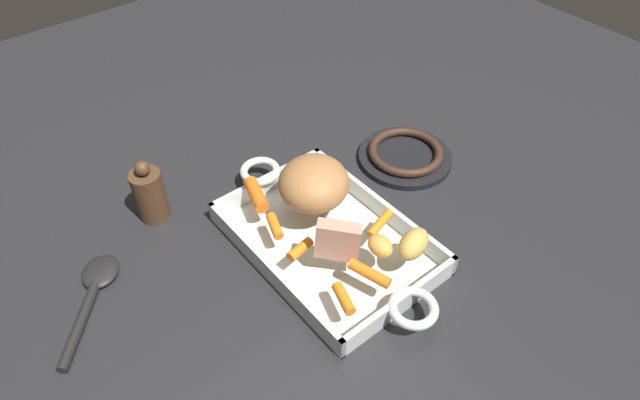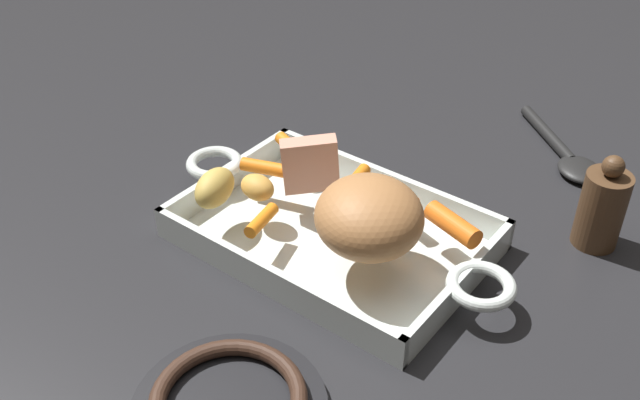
{
  "view_description": "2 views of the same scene",
  "coord_description": "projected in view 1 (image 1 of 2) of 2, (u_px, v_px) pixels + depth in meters",
  "views": [
    {
      "loc": [
        -0.45,
        0.38,
        0.67
      ],
      "look_at": [
        0.03,
        -0.01,
        0.08
      ],
      "focal_mm": 30.72,
      "sensor_mm": 36.0,
      "label": 1
    },
    {
      "loc": [
        0.4,
        -0.54,
        0.54
      ],
      "look_at": [
        -0.02,
        -0.0,
        0.05
      ],
      "focal_mm": 41.43,
      "sensor_mm": 36.0,
      "label": 2
    }
  ],
  "objects": [
    {
      "name": "baby_carrot_center_left",
      "position": [
        256.0,
        195.0,
        0.9
      ],
      "size": [
        0.07,
        0.04,
        0.02
      ],
      "primitive_type": "cylinder",
      "rotation": [
        1.58,
        0.0,
        4.41
      ],
      "color": "orange",
      "rests_on": "roasting_dish"
    },
    {
      "name": "baby_carrot_short",
      "position": [
        380.0,
        223.0,
        0.86
      ],
      "size": [
        0.03,
        0.06,
        0.02
      ],
      "primitive_type": "cylinder",
      "rotation": [
        1.66,
        0.0,
        3.39
      ],
      "color": "orange",
      "rests_on": "roasting_dish"
    },
    {
      "name": "roasting_dish",
      "position": [
        327.0,
        240.0,
        0.88
      ],
      "size": [
        0.45,
        0.23,
        0.04
      ],
      "color": "silver",
      "rests_on": "ground_plane"
    },
    {
      "name": "potato_whole",
      "position": [
        413.0,
        244.0,
        0.81
      ],
      "size": [
        0.05,
        0.07,
        0.04
      ],
      "primitive_type": "ellipsoid",
      "rotation": [
        0.0,
        0.0,
        4.97
      ],
      "color": "gold",
      "rests_on": "roasting_dish"
    },
    {
      "name": "baby_carrot_center_right",
      "position": [
        300.0,
        249.0,
        0.82
      ],
      "size": [
        0.02,
        0.05,
        0.02
      ],
      "primitive_type": "cylinder",
      "rotation": [
        1.54,
        0.0,
        3.31
      ],
      "color": "orange",
      "rests_on": "roasting_dish"
    },
    {
      "name": "roast_slice_outer",
      "position": [
        338.0,
        241.0,
        0.8
      ],
      "size": [
        0.07,
        0.06,
        0.07
      ],
      "primitive_type": "cube",
      "rotation": [
        -0.07,
        0.0,
        2.32
      ],
      "color": "tan",
      "rests_on": "roasting_dish"
    },
    {
      "name": "serving_spoon",
      "position": [
        93.0,
        290.0,
        0.82
      ],
      "size": [
        0.17,
        0.16,
        0.02
      ],
      "rotation": [
        0.0,
        0.0,
        5.58
      ],
      "color": "black",
      "rests_on": "ground_plane"
    },
    {
      "name": "potato_halved",
      "position": [
        380.0,
        246.0,
        0.82
      ],
      "size": [
        0.05,
        0.04,
        0.03
      ],
      "primitive_type": "ellipsoid",
      "rotation": [
        0.0,
        0.0,
        3.05
      ],
      "color": "gold",
      "rests_on": "roasting_dish"
    },
    {
      "name": "baby_carrot_northwest",
      "position": [
        275.0,
        226.0,
        0.85
      ],
      "size": [
        0.05,
        0.03,
        0.02
      ],
      "primitive_type": "cylinder",
      "rotation": [
        1.67,
        0.0,
        4.39
      ],
      "color": "orange",
      "rests_on": "roasting_dish"
    },
    {
      "name": "ground_plane",
      "position": [
        327.0,
        246.0,
        0.89
      ],
      "size": [
        2.09,
        2.09,
        0.0
      ],
      "primitive_type": "plane",
      "color": "#232326"
    },
    {
      "name": "pork_roast",
      "position": [
        314.0,
        183.0,
        0.88
      ],
      "size": [
        0.17,
        0.17,
        0.08
      ],
      "primitive_type": "ellipsoid",
      "rotation": [
        0.0,
        0.0,
        2.31
      ],
      "color": "#AA7141",
      "rests_on": "roasting_dish"
    },
    {
      "name": "baby_carrot_southwest",
      "position": [
        344.0,
        298.0,
        0.76
      ],
      "size": [
        0.05,
        0.03,
        0.02
      ],
      "primitive_type": "cylinder",
      "rotation": [
        1.62,
        0.0,
        1.26
      ],
      "color": "orange",
      "rests_on": "roasting_dish"
    },
    {
      "name": "baby_carrot_northeast",
      "position": [
        369.0,
        273.0,
        0.79
      ],
      "size": [
        0.07,
        0.04,
        0.02
      ],
      "primitive_type": "cylinder",
      "rotation": [
        1.53,
        0.0,
        1.87
      ],
      "color": "orange",
      "rests_on": "roasting_dish"
    },
    {
      "name": "stove_burner_rear",
      "position": [
        405.0,
        155.0,
        1.04
      ],
      "size": [
        0.18,
        0.18,
        0.03
      ],
      "color": "black",
      "rests_on": "ground_plane"
    },
    {
      "name": "pepper_mill",
      "position": [
        150.0,
        194.0,
        0.91
      ],
      "size": [
        0.05,
        0.05,
        0.12
      ],
      "color": "#4C331E",
      "rests_on": "ground_plane"
    }
  ]
}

